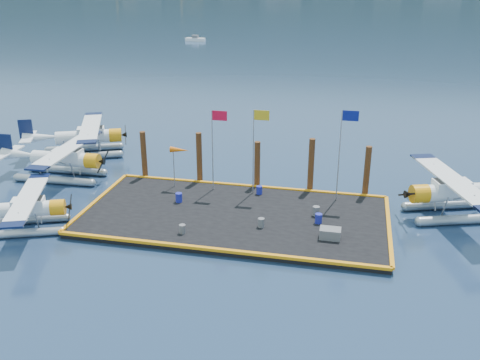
% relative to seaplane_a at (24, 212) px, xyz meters
% --- Properties ---
extents(ground, '(4000.00, 4000.00, 0.00)m').
position_rel_seaplane_a_xyz_m(ground, '(12.73, 4.42, -1.31)').
color(ground, '#1A2B4E').
rests_on(ground, ground).
extents(dock, '(20.00, 10.00, 0.40)m').
position_rel_seaplane_a_xyz_m(dock, '(12.73, 4.42, -1.11)').
color(dock, black).
rests_on(dock, ground).
extents(dock_bumpers, '(20.25, 10.25, 0.18)m').
position_rel_seaplane_a_xyz_m(dock_bumpers, '(12.73, 4.42, -0.82)').
color(dock_bumpers, orange).
rests_on(dock_bumpers, dock).
extents(seaplane_a, '(7.84, 8.32, 3.00)m').
position_rel_seaplane_a_xyz_m(seaplane_a, '(0.00, 0.00, 0.00)').
color(seaplane_a, '#959CA3').
rests_on(seaplane_a, ground).
extents(seaplane_b, '(8.82, 9.72, 3.46)m').
position_rel_seaplane_a_xyz_m(seaplane_b, '(-2.09, 8.72, 0.20)').
color(seaplane_b, '#959CA3').
rests_on(seaplane_b, ground).
extents(seaplane_c, '(9.25, 9.74, 3.55)m').
position_rel_seaplane_a_xyz_m(seaplane_c, '(-3.10, 14.49, 0.24)').
color(seaplane_c, '#959CA3').
rests_on(seaplane_c, ground).
extents(seaplane_d, '(9.54, 10.19, 3.65)m').
position_rel_seaplane_a_xyz_m(seaplane_d, '(27.11, 8.05, 0.28)').
color(seaplane_d, '#959CA3').
rests_on(seaplane_d, ground).
extents(drum_0, '(0.46, 0.46, 0.65)m').
position_rel_seaplane_a_xyz_m(drum_0, '(8.47, 5.51, -0.58)').
color(drum_0, '#1C219A').
rests_on(drum_0, dock).
extents(drum_1, '(0.42, 0.42, 0.59)m').
position_rel_seaplane_a_xyz_m(drum_1, '(14.80, 2.90, -0.61)').
color(drum_1, '#5C5C61').
rests_on(drum_1, dock).
extents(drum_2, '(0.45, 0.45, 0.63)m').
position_rel_seaplane_a_xyz_m(drum_2, '(18.30, 4.24, -0.59)').
color(drum_2, '#1C219A').
rests_on(drum_2, dock).
extents(drum_3, '(0.40, 0.40, 0.56)m').
position_rel_seaplane_a_xyz_m(drum_3, '(10.19, 1.02, -0.63)').
color(drum_3, '#5C5C61').
rests_on(drum_3, dock).
extents(drum_4, '(0.45, 0.45, 0.64)m').
position_rel_seaplane_a_xyz_m(drum_4, '(18.06, 5.35, -0.59)').
color(drum_4, '#5C5C61').
rests_on(drum_4, dock).
extents(drum_5, '(0.43, 0.43, 0.60)m').
position_rel_seaplane_a_xyz_m(drum_5, '(13.72, 8.11, -0.61)').
color(drum_5, '#1C219A').
rests_on(drum_5, dock).
extents(crate, '(1.27, 0.85, 0.63)m').
position_rel_seaplane_a_xyz_m(crate, '(19.16, 2.30, -0.59)').
color(crate, '#5C5C61').
rests_on(crate, dock).
extents(flagpole_red, '(1.14, 0.08, 6.00)m').
position_rel_seaplane_a_xyz_m(flagpole_red, '(10.43, 8.22, 3.09)').
color(flagpole_red, '#9D9CA5').
rests_on(flagpole_red, dock).
extents(flagpole_yellow, '(1.14, 0.08, 6.20)m').
position_rel_seaplane_a_xyz_m(flagpole_yellow, '(13.43, 8.22, 3.20)').
color(flagpole_yellow, '#9D9CA5').
rests_on(flagpole_yellow, dock).
extents(flagpole_blue, '(1.14, 0.08, 6.50)m').
position_rel_seaplane_a_xyz_m(flagpole_blue, '(19.42, 8.22, 3.38)').
color(flagpole_blue, '#9D9CA5').
rests_on(flagpole_blue, dock).
extents(windsock, '(1.40, 0.44, 3.12)m').
position_rel_seaplane_a_xyz_m(windsock, '(7.70, 8.22, 1.92)').
color(windsock, '#9D9CA5').
rests_on(windsock, dock).
extents(piling_0, '(0.44, 0.44, 4.00)m').
position_rel_seaplane_a_xyz_m(piling_0, '(4.23, 9.82, 0.69)').
color(piling_0, '#402612').
rests_on(piling_0, ground).
extents(piling_1, '(0.44, 0.44, 4.20)m').
position_rel_seaplane_a_xyz_m(piling_1, '(8.73, 9.82, 0.79)').
color(piling_1, '#402612').
rests_on(piling_1, ground).
extents(piling_2, '(0.44, 0.44, 3.80)m').
position_rel_seaplane_a_xyz_m(piling_2, '(13.23, 9.82, 0.59)').
color(piling_2, '#402612').
rests_on(piling_2, ground).
extents(piling_3, '(0.44, 0.44, 4.30)m').
position_rel_seaplane_a_xyz_m(piling_3, '(17.23, 9.82, 0.84)').
color(piling_3, '#402612').
rests_on(piling_3, ground).
extents(piling_4, '(0.44, 0.44, 4.00)m').
position_rel_seaplane_a_xyz_m(piling_4, '(21.23, 9.82, 0.69)').
color(piling_4, '#402612').
rests_on(piling_4, ground).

